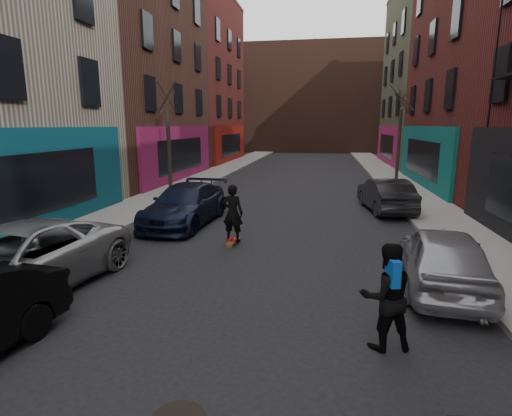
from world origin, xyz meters
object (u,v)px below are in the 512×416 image
at_px(parked_left_far, 14,262).
at_px(parked_left_end, 185,204).
at_px(pedestrian, 386,296).
at_px(parked_right_far, 442,257).
at_px(parked_right_end, 385,195).
at_px(skateboard, 233,242).
at_px(tree_left_far, 168,129).
at_px(tree_right_far, 400,126).
at_px(skateboarder, 233,213).

bearing_deg(parked_left_far, parked_left_end, 85.31).
bearing_deg(pedestrian, parked_right_far, -134.97).
xyz_separation_m(parked_right_end, pedestrian, (-1.52, -10.98, 0.20)).
height_order(skateboard, pedestrian, pedestrian).
distance_m(parked_right_end, skateboard, 7.81).
distance_m(parked_right_far, skateboard, 5.89).
bearing_deg(skateboard, tree_left_far, 129.57).
relative_size(tree_right_far, parked_left_far, 1.28).
bearing_deg(tree_left_far, parked_left_end, -63.83).
bearing_deg(parked_left_end, pedestrian, -47.94).
distance_m(skateboard, pedestrian, 6.47).
bearing_deg(parked_left_end, skateboard, -41.06).
distance_m(parked_left_end, skateboard, 3.28).
distance_m(tree_left_far, parked_right_end, 11.18).
xyz_separation_m(tree_left_far, parked_left_far, (1.60, -12.76, -2.64)).
height_order(parked_right_far, skateboard, parked_right_far).
height_order(parked_left_far, parked_right_far, parked_left_far).
relative_size(tree_left_far, parked_left_far, 1.22).
distance_m(skateboarder, pedestrian, 6.41).
relative_size(tree_left_far, parked_left_end, 1.31).
height_order(tree_right_far, skateboard, tree_right_far).
height_order(parked_right_end, skateboard, parked_right_end).
distance_m(parked_left_far, skateboard, 5.80).
height_order(tree_left_far, parked_right_end, tree_left_far).
bearing_deg(parked_right_far, tree_left_far, -38.93).
relative_size(parked_right_far, parked_right_end, 0.98).
bearing_deg(parked_right_far, skateboarder, -18.26).
bearing_deg(skateboarder, tree_left_far, -50.43).
bearing_deg(skateboarder, parked_right_far, 162.30).
bearing_deg(parked_left_far, tree_right_far, 67.26).
height_order(parked_left_end, parked_right_end, parked_left_end).
height_order(tree_right_far, pedestrian, tree_right_far).
distance_m(tree_left_far, skateboarder, 10.17).
bearing_deg(parked_left_far, tree_left_far, 104.34).
distance_m(skateboard, skateboarder, 0.92).
bearing_deg(parked_left_far, parked_right_far, 19.41).
distance_m(tree_right_far, parked_left_end, 15.58).
bearing_deg(skateboarder, parked_left_far, 57.15).
bearing_deg(skateboard, parked_right_far, -17.70).
bearing_deg(parked_right_far, tree_right_far, -89.48).
xyz_separation_m(tree_left_far, skateboarder, (5.30, -8.34, -2.41)).
bearing_deg(pedestrian, parked_right_end, -112.83).
height_order(tree_left_far, skateboard, tree_left_far).
height_order(tree_left_far, parked_left_end, tree_left_far).
height_order(tree_left_far, pedestrian, tree_left_far).
xyz_separation_m(parked_left_end, parked_right_far, (7.62, -4.70, -0.02)).
bearing_deg(parked_left_far, parked_right_end, 55.87).
relative_size(tree_right_far, skateboard, 8.50).
relative_size(skateboard, skateboarder, 0.46).
bearing_deg(skateboard, parked_left_far, -122.85).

